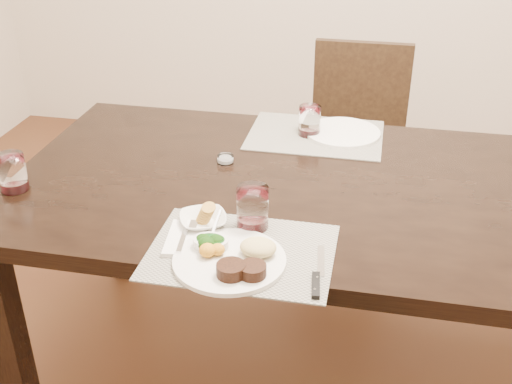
% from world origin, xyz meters
% --- Properties ---
extents(ground_plane, '(4.50, 4.50, 0.00)m').
position_xyz_m(ground_plane, '(0.00, 0.00, 0.00)').
color(ground_plane, '#482617').
rests_on(ground_plane, ground).
extents(dining_table, '(2.00, 1.00, 0.75)m').
position_xyz_m(dining_table, '(0.00, 0.00, 0.67)').
color(dining_table, black).
rests_on(dining_table, ground).
extents(chair_far, '(0.42, 0.42, 0.90)m').
position_xyz_m(chair_far, '(0.00, 0.93, 0.50)').
color(chair_far, black).
rests_on(chair_far, ground).
extents(placemat_near, '(0.46, 0.34, 0.00)m').
position_xyz_m(placemat_near, '(-0.21, -0.40, 0.75)').
color(placemat_near, gray).
rests_on(placemat_near, dining_table).
extents(placemat_far, '(0.46, 0.34, 0.00)m').
position_xyz_m(placemat_far, '(-0.12, 0.36, 0.75)').
color(placemat_far, gray).
rests_on(placemat_far, dining_table).
extents(dinner_plate, '(0.28, 0.28, 0.05)m').
position_xyz_m(dinner_plate, '(-0.22, -0.46, 0.77)').
color(dinner_plate, silver).
rests_on(dinner_plate, placemat_near).
extents(napkin_fork, '(0.11, 0.17, 0.02)m').
position_xyz_m(napkin_fork, '(-0.37, -0.38, 0.76)').
color(napkin_fork, white).
rests_on(napkin_fork, placemat_near).
extents(steak_knife, '(0.03, 0.22, 0.01)m').
position_xyz_m(steak_knife, '(-0.01, -0.48, 0.76)').
color(steak_knife, silver).
rests_on(steak_knife, placemat_near).
extents(cracker_bowl, '(0.16, 0.16, 0.05)m').
position_xyz_m(cracker_bowl, '(-0.34, -0.30, 0.77)').
color(cracker_bowl, silver).
rests_on(cracker_bowl, placemat_near).
extents(sauce_ramekin, '(0.09, 0.13, 0.07)m').
position_xyz_m(sauce_ramekin, '(-0.29, -0.41, 0.77)').
color(sauce_ramekin, silver).
rests_on(sauce_ramekin, placemat_near).
extents(wine_glass_near, '(0.08, 0.08, 0.12)m').
position_xyz_m(wine_glass_near, '(-0.21, -0.28, 0.81)').
color(wine_glass_near, silver).
rests_on(wine_glass_near, placemat_near).
extents(far_plate, '(0.26, 0.26, 0.01)m').
position_xyz_m(far_plate, '(-0.03, 0.38, 0.76)').
color(far_plate, silver).
rests_on(far_plate, placemat_far).
extents(wine_glass_far, '(0.08, 0.08, 0.10)m').
position_xyz_m(wine_glass_far, '(-0.14, 0.35, 0.80)').
color(wine_glass_far, silver).
rests_on(wine_glass_far, placemat_far).
extents(wine_glass_side, '(0.08, 0.08, 0.11)m').
position_xyz_m(wine_glass_side, '(-0.94, -0.21, 0.80)').
color(wine_glass_side, silver).
rests_on(wine_glass_side, dining_table).
extents(salt_cellar, '(0.05, 0.05, 0.02)m').
position_xyz_m(salt_cellar, '(-0.38, 0.09, 0.76)').
color(salt_cellar, silver).
rests_on(salt_cellar, dining_table).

